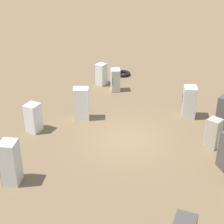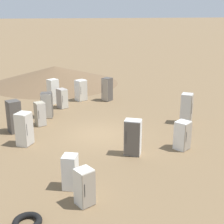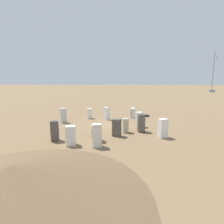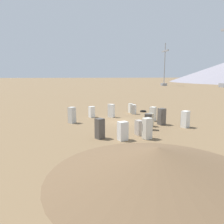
{
  "view_description": "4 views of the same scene",
  "coord_description": "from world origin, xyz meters",
  "px_view_note": "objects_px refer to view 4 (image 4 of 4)",
  "views": [
    {
      "loc": [
        -11.86,
        10.09,
        9.74
      ],
      "look_at": [
        1.05,
        0.16,
        1.14
      ],
      "focal_mm": 60.0,
      "sensor_mm": 36.0,
      "label": 1
    },
    {
      "loc": [
        15.7,
        -6.03,
        6.65
      ],
      "look_at": [
        1.07,
        0.38,
        1.62
      ],
      "focal_mm": 50.0,
      "sensor_mm": 36.0,
      "label": 2
    },
    {
      "loc": [
        -20.77,
        -4.33,
        5.18
      ],
      "look_at": [
        0.14,
        -0.76,
        1.64
      ],
      "focal_mm": 28.0,
      "sensor_mm": 36.0,
      "label": 3
    },
    {
      "loc": [
        -25.6,
        5.62,
        5.63
      ],
      "look_at": [
        -0.17,
        1.07,
        1.29
      ],
      "focal_mm": 35.0,
      "sensor_mm": 36.0,
      "label": 4
    }
  ],
  "objects_px": {
    "power_pylon_2": "(164,73)",
    "discarded_fridge_4": "(153,114)",
    "discarded_fridge_2": "(162,117)",
    "discarded_fridge_10": "(111,111)",
    "discarded_fridge_7": "(72,115)",
    "discarded_fridge_8": "(92,112)",
    "discarded_fridge_0": "(134,109)",
    "discarded_fridge_3": "(147,128)",
    "discarded_fridge_13": "(150,120)",
    "discarded_fridge_6": "(148,122)",
    "discarded_fridge_1": "(100,129)",
    "discarded_fridge_9": "(185,119)",
    "discarded_fridge_11": "(131,108)",
    "scrap_tire": "(143,111)",
    "discarded_fridge_5": "(123,131)",
    "discarded_fridge_12": "(139,128)"
  },
  "relations": [
    {
      "from": "discarded_fridge_8",
      "to": "scrap_tire",
      "type": "bearing_deg",
      "value": -4.69
    },
    {
      "from": "discarded_fridge_1",
      "to": "discarded_fridge_11",
      "type": "height_order",
      "value": "discarded_fridge_1"
    },
    {
      "from": "discarded_fridge_0",
      "to": "discarded_fridge_10",
      "type": "height_order",
      "value": "discarded_fridge_10"
    },
    {
      "from": "discarded_fridge_7",
      "to": "discarded_fridge_8",
      "type": "xyz_separation_m",
      "value": [
        3.22,
        -2.62,
        -0.22
      ]
    },
    {
      "from": "discarded_fridge_1",
      "to": "discarded_fridge_8",
      "type": "height_order",
      "value": "discarded_fridge_1"
    },
    {
      "from": "discarded_fridge_3",
      "to": "discarded_fridge_0",
      "type": "bearing_deg",
      "value": -33.86
    },
    {
      "from": "discarded_fridge_8",
      "to": "discarded_fridge_2",
      "type": "bearing_deg",
      "value": -62.89
    },
    {
      "from": "discarded_fridge_2",
      "to": "discarded_fridge_7",
      "type": "distance_m",
      "value": 10.54
    },
    {
      "from": "discarded_fridge_2",
      "to": "discarded_fridge_10",
      "type": "relative_size",
      "value": 1.06
    },
    {
      "from": "discarded_fridge_2",
      "to": "discarded_fridge_10",
      "type": "distance_m",
      "value": 7.4
    },
    {
      "from": "discarded_fridge_9",
      "to": "scrap_tire",
      "type": "height_order",
      "value": "discarded_fridge_9"
    },
    {
      "from": "discarded_fridge_10",
      "to": "discarded_fridge_5",
      "type": "bearing_deg",
      "value": -57.18
    },
    {
      "from": "discarded_fridge_4",
      "to": "discarded_fridge_13",
      "type": "height_order",
      "value": "discarded_fridge_4"
    },
    {
      "from": "discarded_fridge_0",
      "to": "discarded_fridge_8",
      "type": "relative_size",
      "value": 0.95
    },
    {
      "from": "discarded_fridge_11",
      "to": "discarded_fridge_9",
      "type": "bearing_deg",
      "value": -87.56
    },
    {
      "from": "power_pylon_2",
      "to": "discarded_fridge_12",
      "type": "xyz_separation_m",
      "value": [
        -94.97,
        43.49,
        -6.37
      ]
    },
    {
      "from": "discarded_fridge_1",
      "to": "scrap_tire",
      "type": "xyz_separation_m",
      "value": [
        13.26,
        -8.43,
        -0.81
      ]
    },
    {
      "from": "power_pylon_2",
      "to": "discarded_fridge_13",
      "type": "distance_m",
      "value": 100.8
    },
    {
      "from": "discarded_fridge_1",
      "to": "discarded_fridge_9",
      "type": "distance_m",
      "value": 10.05
    },
    {
      "from": "power_pylon_2",
      "to": "discarded_fridge_11",
      "type": "relative_size",
      "value": 16.22
    },
    {
      "from": "discarded_fridge_2",
      "to": "power_pylon_2",
      "type": "bearing_deg",
      "value": -126.22
    },
    {
      "from": "discarded_fridge_1",
      "to": "scrap_tire",
      "type": "bearing_deg",
      "value": 116.22
    },
    {
      "from": "power_pylon_2",
      "to": "discarded_fridge_9",
      "type": "relative_size",
      "value": 12.53
    },
    {
      "from": "discarded_fridge_11",
      "to": "discarded_fridge_13",
      "type": "relative_size",
      "value": 0.95
    },
    {
      "from": "discarded_fridge_0",
      "to": "discarded_fridge_4",
      "type": "bearing_deg",
      "value": 132.98
    },
    {
      "from": "discarded_fridge_1",
      "to": "discarded_fridge_4",
      "type": "height_order",
      "value": "discarded_fridge_1"
    },
    {
      "from": "discarded_fridge_2",
      "to": "discarded_fridge_5",
      "type": "bearing_deg",
      "value": 28.96
    },
    {
      "from": "discarded_fridge_1",
      "to": "discarded_fridge_7",
      "type": "bearing_deg",
      "value": 168.18
    },
    {
      "from": "power_pylon_2",
      "to": "discarded_fridge_4",
      "type": "relative_size",
      "value": 12.88
    },
    {
      "from": "discarded_fridge_3",
      "to": "discarded_fridge_11",
      "type": "distance_m",
      "value": 13.93
    },
    {
      "from": "discarded_fridge_5",
      "to": "discarded_fridge_12",
      "type": "relative_size",
      "value": 1.17
    },
    {
      "from": "discarded_fridge_0",
      "to": "discarded_fridge_9",
      "type": "xyz_separation_m",
      "value": [
        -8.97,
        -3.26,
        0.21
      ]
    },
    {
      "from": "discarded_fridge_8",
      "to": "discarded_fridge_13",
      "type": "bearing_deg",
      "value": -72.19
    },
    {
      "from": "discarded_fridge_11",
      "to": "power_pylon_2",
      "type": "bearing_deg",
      "value": 47.74
    },
    {
      "from": "discarded_fridge_5",
      "to": "discarded_fridge_10",
      "type": "height_order",
      "value": "discarded_fridge_10"
    },
    {
      "from": "discarded_fridge_3",
      "to": "discarded_fridge_6",
      "type": "bearing_deg",
      "value": -43.95
    },
    {
      "from": "discarded_fridge_6",
      "to": "discarded_fridge_8",
      "type": "relative_size",
      "value": 1.14
    },
    {
      "from": "discarded_fridge_9",
      "to": "discarded_fridge_10",
      "type": "height_order",
      "value": "discarded_fridge_9"
    },
    {
      "from": "discarded_fridge_5",
      "to": "discarded_fridge_13",
      "type": "xyz_separation_m",
      "value": [
        4.61,
        -4.18,
        -0.09
      ]
    },
    {
      "from": "discarded_fridge_5",
      "to": "discarded_fridge_11",
      "type": "relative_size",
      "value": 1.18
    },
    {
      "from": "discarded_fridge_3",
      "to": "discarded_fridge_7",
      "type": "height_order",
      "value": "discarded_fridge_7"
    },
    {
      "from": "discarded_fridge_0",
      "to": "discarded_fridge_13",
      "type": "bearing_deg",
      "value": 119.38
    },
    {
      "from": "discarded_fridge_8",
      "to": "discarded_fridge_4",
      "type": "bearing_deg",
      "value": -52.08
    },
    {
      "from": "discarded_fridge_6",
      "to": "discarded_fridge_9",
      "type": "height_order",
      "value": "discarded_fridge_9"
    },
    {
      "from": "discarded_fridge_2",
      "to": "discarded_fridge_8",
      "type": "xyz_separation_m",
      "value": [
        5.96,
        7.56,
        -0.21
      ]
    },
    {
      "from": "discarded_fridge_11",
      "to": "discarded_fridge_0",
      "type": "bearing_deg",
      "value": -99.66
    },
    {
      "from": "discarded_fridge_8",
      "to": "discarded_fridge_10",
      "type": "relative_size",
      "value": 0.83
    },
    {
      "from": "discarded_fridge_4",
      "to": "discarded_fridge_9",
      "type": "bearing_deg",
      "value": -106.73
    },
    {
      "from": "discarded_fridge_2",
      "to": "discarded_fridge_11",
      "type": "xyz_separation_m",
      "value": [
        8.61,
        1.38,
        -0.25
      ]
    },
    {
      "from": "discarded_fridge_6",
      "to": "discarded_fridge_12",
      "type": "height_order",
      "value": "discarded_fridge_6"
    }
  ]
}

